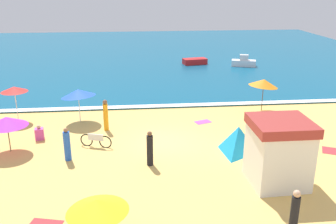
{
  "coord_description": "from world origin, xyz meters",
  "views": [
    {
      "loc": [
        -1.79,
        -19.11,
        8.47
      ],
      "look_at": [
        0.42,
        2.87,
        0.8
      ],
      "focal_mm": 39.88,
      "sensor_mm": 36.0,
      "label": 1
    }
  ],
  "objects_px": {
    "beachgoer_8": "(294,213)",
    "beach_umbrella_6": "(264,83)",
    "beach_umbrella_2": "(6,121)",
    "beachgoer_6": "(67,145)",
    "beachgoer_2": "(39,133)",
    "lifeguard_cabana": "(279,152)",
    "small_boat_0": "(244,62)",
    "beach_umbrella_4": "(97,206)",
    "beach_umbrella_5": "(14,89)",
    "beach_tent": "(238,138)",
    "parked_bicycle": "(96,140)",
    "beachgoer_0": "(150,149)",
    "beachgoer_3": "(106,115)",
    "small_boat_1": "(195,61)",
    "beach_umbrella_1": "(78,93)"
  },
  "relations": [
    {
      "from": "beach_umbrella_5",
      "to": "beach_tent",
      "type": "relative_size",
      "value": 0.8
    },
    {
      "from": "lifeguard_cabana",
      "to": "beachgoer_3",
      "type": "relative_size",
      "value": 1.55
    },
    {
      "from": "small_boat_0",
      "to": "lifeguard_cabana",
      "type": "bearing_deg",
      "value": -103.27
    },
    {
      "from": "beach_umbrella_2",
      "to": "beach_umbrella_4",
      "type": "bearing_deg",
      "value": -57.44
    },
    {
      "from": "beach_umbrella_6",
      "to": "small_boat_1",
      "type": "relative_size",
      "value": 0.91
    },
    {
      "from": "beach_umbrella_2",
      "to": "small_boat_0",
      "type": "xyz_separation_m",
      "value": [
        18.4,
        19.23,
        -1.18
      ]
    },
    {
      "from": "beachgoer_8",
      "to": "beach_umbrella_6",
      "type": "bearing_deg",
      "value": 75.31
    },
    {
      "from": "parked_bicycle",
      "to": "beach_umbrella_4",
      "type": "bearing_deg",
      "value": -84.58
    },
    {
      "from": "beach_umbrella_5",
      "to": "parked_bicycle",
      "type": "bearing_deg",
      "value": -41.17
    },
    {
      "from": "lifeguard_cabana",
      "to": "beachgoer_0",
      "type": "relative_size",
      "value": 1.68
    },
    {
      "from": "beach_umbrella_2",
      "to": "beachgoer_6",
      "type": "bearing_deg",
      "value": -22.61
    },
    {
      "from": "beachgoer_2",
      "to": "beachgoer_6",
      "type": "relative_size",
      "value": 0.5
    },
    {
      "from": "lifeguard_cabana",
      "to": "beachgoer_6",
      "type": "relative_size",
      "value": 1.73
    },
    {
      "from": "beachgoer_2",
      "to": "beach_umbrella_4",
      "type": "bearing_deg",
      "value": -67.27
    },
    {
      "from": "beach_umbrella_1",
      "to": "beach_umbrella_4",
      "type": "relative_size",
      "value": 1.26
    },
    {
      "from": "beachgoer_0",
      "to": "lifeguard_cabana",
      "type": "bearing_deg",
      "value": -22.58
    },
    {
      "from": "beach_umbrella_5",
      "to": "parked_bicycle",
      "type": "relative_size",
      "value": 1.3
    },
    {
      "from": "beach_umbrella_5",
      "to": "beachgoer_6",
      "type": "distance_m",
      "value": 7.53
    },
    {
      "from": "beach_umbrella_6",
      "to": "beachgoer_8",
      "type": "distance_m",
      "value": 13.88
    },
    {
      "from": "beach_umbrella_5",
      "to": "beachgoer_8",
      "type": "bearing_deg",
      "value": -45.2
    },
    {
      "from": "beach_umbrella_2",
      "to": "beach_umbrella_5",
      "type": "bearing_deg",
      "value": 100.68
    },
    {
      "from": "beachgoer_2",
      "to": "beach_umbrella_6",
      "type": "bearing_deg",
      "value": 14.48
    },
    {
      "from": "beach_umbrella_5",
      "to": "beach_umbrella_6",
      "type": "distance_m",
      "value": 16.44
    },
    {
      "from": "beach_umbrella_4",
      "to": "beachgoer_2",
      "type": "relative_size",
      "value": 2.85
    },
    {
      "from": "parked_bicycle",
      "to": "beachgoer_2",
      "type": "bearing_deg",
      "value": 157.37
    },
    {
      "from": "small_boat_1",
      "to": "beachgoer_3",
      "type": "bearing_deg",
      "value": -115.03
    },
    {
      "from": "beach_umbrella_1",
      "to": "beachgoer_8",
      "type": "bearing_deg",
      "value": -54.38
    },
    {
      "from": "beach_umbrella_4",
      "to": "beachgoer_0",
      "type": "distance_m",
      "value": 6.34
    },
    {
      "from": "beach_tent",
      "to": "small_boat_1",
      "type": "height_order",
      "value": "beach_tent"
    },
    {
      "from": "beach_umbrella_5",
      "to": "beachgoer_3",
      "type": "height_order",
      "value": "beach_umbrella_5"
    },
    {
      "from": "beach_umbrella_1",
      "to": "small_boat_1",
      "type": "xyz_separation_m",
      "value": [
        10.29,
        16.59,
        -1.51
      ]
    },
    {
      "from": "lifeguard_cabana",
      "to": "beach_umbrella_6",
      "type": "xyz_separation_m",
      "value": [
        2.74,
        9.79,
        0.47
      ]
    },
    {
      "from": "beachgoer_8",
      "to": "small_boat_0",
      "type": "bearing_deg",
      "value": 76.88
    },
    {
      "from": "beach_umbrella_2",
      "to": "small_boat_1",
      "type": "xyz_separation_m",
      "value": [
        13.42,
        20.81,
        -1.29
      ]
    },
    {
      "from": "beach_umbrella_2",
      "to": "beachgoer_3",
      "type": "xyz_separation_m",
      "value": [
        4.89,
        2.56,
        -0.74
      ]
    },
    {
      "from": "beachgoer_8",
      "to": "small_boat_1",
      "type": "height_order",
      "value": "beachgoer_8"
    },
    {
      "from": "beach_umbrella_5",
      "to": "beachgoer_0",
      "type": "xyz_separation_m",
      "value": [
        8.2,
        -7.14,
        -1.25
      ]
    },
    {
      "from": "lifeguard_cabana",
      "to": "beach_umbrella_4",
      "type": "relative_size",
      "value": 1.21
    },
    {
      "from": "beach_umbrella_6",
      "to": "small_boat_1",
      "type": "xyz_separation_m",
      "value": [
        -2.1,
        15.6,
        -1.59
      ]
    },
    {
      "from": "parked_bicycle",
      "to": "beachgoer_8",
      "type": "relative_size",
      "value": 0.98
    },
    {
      "from": "beach_umbrella_4",
      "to": "beach_umbrella_6",
      "type": "relative_size",
      "value": 1.0
    },
    {
      "from": "beachgoer_2",
      "to": "beachgoer_8",
      "type": "relative_size",
      "value": 0.48
    },
    {
      "from": "lifeguard_cabana",
      "to": "parked_bicycle",
      "type": "height_order",
      "value": "lifeguard_cabana"
    },
    {
      "from": "beach_umbrella_4",
      "to": "beach_umbrella_5",
      "type": "relative_size",
      "value": 1.08
    },
    {
      "from": "beach_umbrella_1",
      "to": "beachgoer_3",
      "type": "bearing_deg",
      "value": -43.37
    },
    {
      "from": "beach_umbrella_4",
      "to": "beach_umbrella_5",
      "type": "bearing_deg",
      "value": 115.27
    },
    {
      "from": "lifeguard_cabana",
      "to": "beachgoer_8",
      "type": "height_order",
      "value": "lifeguard_cabana"
    },
    {
      "from": "beach_umbrella_4",
      "to": "small_boat_0",
      "type": "relative_size",
      "value": 0.91
    },
    {
      "from": "beachgoer_3",
      "to": "small_boat_0",
      "type": "bearing_deg",
      "value": 51.0
    },
    {
      "from": "lifeguard_cabana",
      "to": "beach_umbrella_1",
      "type": "height_order",
      "value": "lifeguard_cabana"
    }
  ]
}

